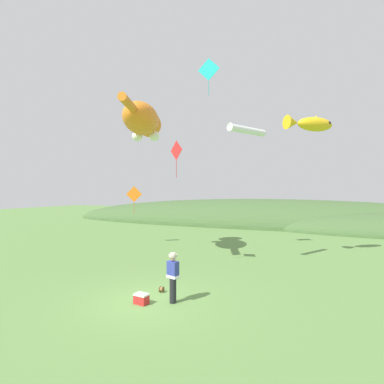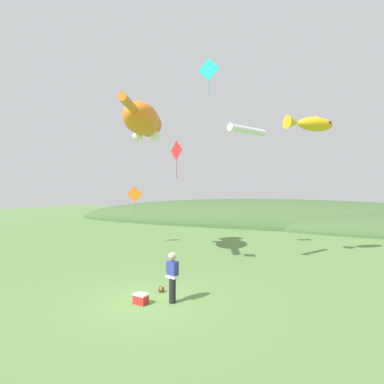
# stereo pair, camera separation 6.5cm
# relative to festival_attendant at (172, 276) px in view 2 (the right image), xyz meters

# --- Properties ---
(ground_plane) EXTENTS (120.00, 120.00, 0.00)m
(ground_plane) POSITION_rel_festival_attendant_xyz_m (-0.80, -0.23, -0.95)
(ground_plane) COLOR #5B8442
(distant_hill_ridge) EXTENTS (55.40, 14.52, 6.14)m
(distant_hill_ridge) POSITION_rel_festival_attendant_xyz_m (1.72, 26.73, -0.95)
(distant_hill_ridge) COLOR #426033
(distant_hill_ridge) RESTS_ON ground
(festival_attendant) EXTENTS (0.48, 0.37, 1.77)m
(festival_attendant) POSITION_rel_festival_attendant_xyz_m (0.00, 0.00, 0.00)
(festival_attendant) COLOR black
(festival_attendant) RESTS_ON ground
(kite_spool) EXTENTS (0.14, 0.23, 0.23)m
(kite_spool) POSITION_rel_festival_attendant_xyz_m (-0.90, 0.84, -0.84)
(kite_spool) COLOR olive
(kite_spool) RESTS_ON ground
(picnic_cooler) EXTENTS (0.53, 0.39, 0.36)m
(picnic_cooler) POSITION_rel_festival_attendant_xyz_m (-0.99, -0.51, -0.77)
(picnic_cooler) COLOR red
(picnic_cooler) RESTS_ON ground
(kite_giant_cat) EXTENTS (3.19, 6.93, 2.18)m
(kite_giant_cat) POSITION_rel_festival_attendant_xyz_m (-5.15, 6.40, 7.37)
(kite_giant_cat) COLOR orange
(kite_fish_windsock) EXTENTS (2.90, 2.58, 0.94)m
(kite_fish_windsock) POSITION_rel_festival_attendant_xyz_m (4.44, 8.97, 6.92)
(kite_fish_windsock) COLOR gold
(kite_tube_streamer) EXTENTS (1.65, 2.43, 0.44)m
(kite_tube_streamer) POSITION_rel_festival_attendant_xyz_m (1.40, 5.96, 6.21)
(kite_tube_streamer) COLOR white
(kite_diamond_red) EXTENTS (0.88, 0.53, 1.91)m
(kite_diamond_red) POSITION_rel_festival_attendant_xyz_m (-1.82, 4.17, 5.07)
(kite_diamond_red) COLOR red
(kite_diamond_orange) EXTENTS (1.14, 0.40, 2.10)m
(kite_diamond_orange) POSITION_rel_festival_attendant_xyz_m (-7.79, 9.47, 2.80)
(kite_diamond_orange) COLOR orange
(kite_diamond_teal) EXTENTS (1.37, 0.08, 2.27)m
(kite_diamond_teal) POSITION_rel_festival_attendant_xyz_m (-1.30, 7.70, 10.44)
(kite_diamond_teal) COLOR #19BFBF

